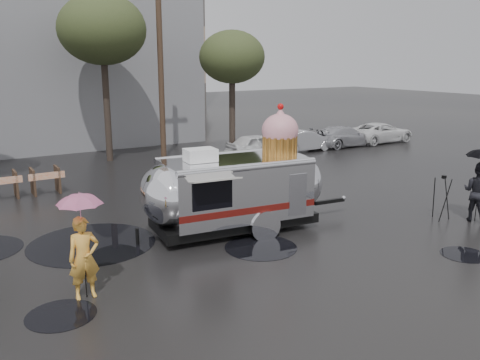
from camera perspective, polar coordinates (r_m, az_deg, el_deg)
ground at (r=13.40m, az=5.41°, el=-8.59°), size 120.00×120.00×0.00m
puddles at (r=14.17m, az=-14.03°, el=-7.67°), size 12.67×8.79×0.01m
utility_pole at (r=25.91m, az=-8.90°, el=12.45°), size 1.60×0.28×9.00m
tree_mid at (r=26.04m, az=-15.21°, el=15.94°), size 4.20×4.20×8.03m
tree_right at (r=26.58m, az=-0.90°, el=13.56°), size 3.36×3.36×6.42m
barricade_row at (r=20.46m, az=-25.11°, el=-0.51°), size 4.30×0.80×1.00m
parked_cars at (r=29.50m, az=9.89°, el=4.90°), size 13.20×1.90×1.50m
airstream_trailer at (r=14.98m, az=-0.34°, el=-0.76°), size 7.04×2.89×3.80m
person_left at (r=11.38m, az=-17.12°, el=-8.36°), size 0.66×0.45×1.81m
umbrella_pink at (r=11.04m, az=-17.49°, el=-3.31°), size 1.17×1.17×2.35m
person_right at (r=17.57m, az=25.15°, el=-1.22°), size 0.64×0.98×1.90m
tripod at (r=17.31m, az=21.78°, el=-1.44°), size 0.53×0.60×1.45m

